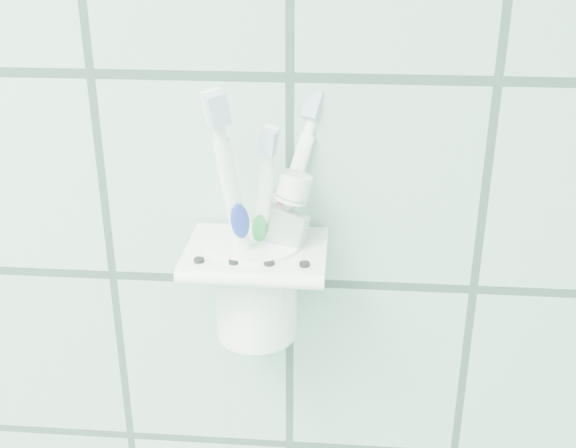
{
  "coord_description": "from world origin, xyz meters",
  "views": [
    {
      "loc": [
        0.7,
        0.63,
        1.56
      ],
      "look_at": [
        0.66,
        1.1,
        1.35
      ],
      "focal_mm": 45.0,
      "sensor_mm": 36.0,
      "label": 1
    }
  ],
  "objects_px": {
    "cup": "(256,284)",
    "toothbrush_orange": "(250,219)",
    "holder_bracket": "(257,255)",
    "toothpaste_tube": "(257,242)",
    "toothbrush_blue": "(246,218)",
    "toothbrush_pink": "(257,212)"
  },
  "relations": [
    {
      "from": "holder_bracket",
      "to": "toothbrush_pink",
      "type": "distance_m",
      "value": 0.04
    },
    {
      "from": "holder_bracket",
      "to": "toothpaste_tube",
      "type": "relative_size",
      "value": 0.77
    },
    {
      "from": "cup",
      "to": "toothbrush_orange",
      "type": "bearing_deg",
      "value": 111.23
    },
    {
      "from": "holder_bracket",
      "to": "toothbrush_pink",
      "type": "relative_size",
      "value": 0.53
    },
    {
      "from": "toothbrush_orange",
      "to": "toothpaste_tube",
      "type": "distance_m",
      "value": 0.03
    },
    {
      "from": "holder_bracket",
      "to": "cup",
      "type": "xyz_separation_m",
      "value": [
        -0.0,
        0.0,
        -0.03
      ]
    },
    {
      "from": "toothbrush_pink",
      "to": "toothbrush_orange",
      "type": "xyz_separation_m",
      "value": [
        -0.01,
        0.02,
        -0.02
      ]
    },
    {
      "from": "cup",
      "to": "holder_bracket",
      "type": "bearing_deg",
      "value": -66.78
    },
    {
      "from": "toothbrush_pink",
      "to": "toothbrush_orange",
      "type": "bearing_deg",
      "value": 79.32
    },
    {
      "from": "toothbrush_pink",
      "to": "holder_bracket",
      "type": "bearing_deg",
      "value": 77.36
    },
    {
      "from": "toothbrush_pink",
      "to": "toothbrush_blue",
      "type": "height_order",
      "value": "toothbrush_pink"
    },
    {
      "from": "toothbrush_pink",
      "to": "toothbrush_blue",
      "type": "bearing_deg",
      "value": -169.01
    },
    {
      "from": "toothbrush_blue",
      "to": "toothpaste_tube",
      "type": "xyz_separation_m",
      "value": [
        0.01,
        0.01,
        -0.02
      ]
    },
    {
      "from": "toothbrush_orange",
      "to": "toothbrush_pink",
      "type": "bearing_deg",
      "value": -53.56
    },
    {
      "from": "holder_bracket",
      "to": "toothpaste_tube",
      "type": "xyz_separation_m",
      "value": [
        0.0,
        -0.0,
        0.01
      ]
    },
    {
      "from": "toothbrush_blue",
      "to": "toothbrush_orange",
      "type": "distance_m",
      "value": 0.03
    },
    {
      "from": "cup",
      "to": "toothbrush_blue",
      "type": "relative_size",
      "value": 0.43
    },
    {
      "from": "toothbrush_orange",
      "to": "holder_bracket",
      "type": "bearing_deg",
      "value": -53.18
    },
    {
      "from": "cup",
      "to": "toothpaste_tube",
      "type": "relative_size",
      "value": 0.6
    },
    {
      "from": "toothbrush_pink",
      "to": "toothpaste_tube",
      "type": "bearing_deg",
      "value": 68.65
    },
    {
      "from": "toothbrush_pink",
      "to": "toothbrush_blue",
      "type": "distance_m",
      "value": 0.01
    },
    {
      "from": "holder_bracket",
      "to": "toothbrush_pink",
      "type": "height_order",
      "value": "toothbrush_pink"
    }
  ]
}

